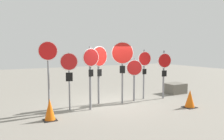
# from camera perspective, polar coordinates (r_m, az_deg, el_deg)

# --- Properties ---
(ground_plane) EXTENTS (40.00, 40.00, 0.00)m
(ground_plane) POSITION_cam_1_polar(r_m,az_deg,el_deg) (9.60, -0.01, -8.89)
(ground_plane) COLOR gray
(stop_sign_0) EXTENTS (0.70, 0.16, 2.67)m
(stop_sign_0) POSITION_cam_1_polar(r_m,az_deg,el_deg) (8.28, -16.35, 2.41)
(stop_sign_0) COLOR slate
(stop_sign_0) RESTS_ON ground
(stop_sign_1) EXTENTS (0.67, 0.21, 2.26)m
(stop_sign_1) POSITION_cam_1_polar(r_m,az_deg,el_deg) (8.57, -11.15, 0.52)
(stop_sign_1) COLOR slate
(stop_sign_1) RESTS_ON ground
(stop_sign_2) EXTENTS (0.70, 0.18, 2.50)m
(stop_sign_2) POSITION_cam_1_polar(r_m,az_deg,el_deg) (8.48, -5.61, 0.73)
(stop_sign_2) COLOR slate
(stop_sign_2) RESTS_ON ground
(stop_sign_3) EXTENTS (0.83, 0.27, 2.51)m
(stop_sign_3) POSITION_cam_1_polar(r_m,az_deg,el_deg) (9.37, -3.36, 1.63)
(stop_sign_3) COLOR slate
(stop_sign_3) RESTS_ON ground
(stop_sign_4) EXTENTS (0.83, 0.50, 2.69)m
(stop_sign_4) POSITION_cam_1_polar(r_m,az_deg,el_deg) (9.43, 2.75, 2.85)
(stop_sign_4) COLOR slate
(stop_sign_4) RESTS_ON ground
(stop_sign_5) EXTENTS (0.63, 0.39, 1.97)m
(stop_sign_5) POSITION_cam_1_polar(r_m,az_deg,el_deg) (9.96, 5.84, -0.67)
(stop_sign_5) COLOR slate
(stop_sign_5) RESTS_ON ground
(stop_sign_6) EXTENTS (0.68, 0.16, 2.35)m
(stop_sign_6) POSITION_cam_1_polar(r_m,az_deg,el_deg) (10.41, 8.45, 1.28)
(stop_sign_6) COLOR slate
(stop_sign_6) RESTS_ON ground
(stop_sign_7) EXTENTS (0.68, 0.21, 2.31)m
(stop_sign_7) POSITION_cam_1_polar(r_m,az_deg,el_deg) (10.70, 13.46, 0.68)
(stop_sign_7) COLOR slate
(stop_sign_7) RESTS_ON ground
(traffic_cone_0) EXTENTS (0.43, 0.43, 0.73)m
(traffic_cone_0) POSITION_cam_1_polar(r_m,az_deg,el_deg) (7.71, -15.95, -9.94)
(traffic_cone_0) COLOR black
(traffic_cone_0) RESTS_ON ground
(traffic_cone_1) EXTENTS (0.47, 0.47, 0.73)m
(traffic_cone_1) POSITION_cam_1_polar(r_m,az_deg,el_deg) (9.54, 19.67, -7.08)
(traffic_cone_1) COLOR black
(traffic_cone_1) RESTS_ON ground
(storage_crate) EXTENTS (1.01, 0.85, 0.54)m
(storage_crate) POSITION_cam_1_polar(r_m,az_deg,el_deg) (12.34, 16.11, -4.59)
(storage_crate) COLOR #605B51
(storage_crate) RESTS_ON ground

